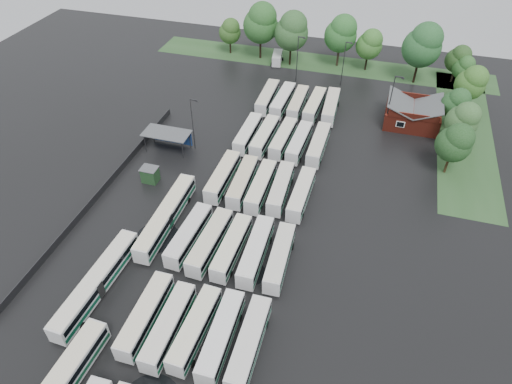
# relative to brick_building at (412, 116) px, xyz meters

# --- Properties ---
(ground) EXTENTS (160.00, 160.00, 0.00)m
(ground) POSITION_rel_brick_building_xyz_m (-24.00, -42.77, -1.87)
(ground) COLOR black
(ground) RESTS_ON ground
(brick_building) EXTENTS (10.07, 8.60, 5.39)m
(brick_building) POSITION_rel_brick_building_xyz_m (0.00, 0.00, 0.00)
(brick_building) COLOR maroon
(brick_building) RESTS_ON ground
(wash_shed) EXTENTS (8.20, 4.20, 3.58)m
(wash_shed) POSITION_rel_brick_building_xyz_m (-41.20, -20.74, 1.12)
(wash_shed) COLOR #2D2D30
(wash_shed) RESTS_ON ground
(utility_hut) EXTENTS (2.70, 2.20, 2.62)m
(utility_hut) POSITION_rel_brick_building_xyz_m (-40.20, -30.17, -0.55)
(utility_hut) COLOR #1A3A1C
(utility_hut) RESTS_ON ground
(grass_strip_north) EXTENTS (80.00, 10.00, 0.01)m
(grass_strip_north) POSITION_rel_brick_building_xyz_m (-22.00, 22.03, -1.86)
(grass_strip_north) COLOR #2B5025
(grass_strip_north) RESTS_ON ground
(grass_strip_east) EXTENTS (10.00, 50.00, 0.01)m
(grass_strip_east) POSITION_rel_brick_building_xyz_m (10.00, 0.03, -1.86)
(grass_strip_east) COLOR #2B5025
(grass_strip_east) RESTS_ON ground
(west_fence) EXTENTS (0.10, 50.00, 1.20)m
(west_fence) POSITION_rel_brick_building_xyz_m (-46.20, -34.77, -1.27)
(west_fence) COLOR #2D2D30
(west_fence) RESTS_ON ground
(bus_r1c0) EXTENTS (2.45, 11.08, 3.08)m
(bus_r1c0) POSITION_rel_brick_building_xyz_m (-28.35, -54.85, -0.17)
(bus_r1c0) COLOR silver
(bus_r1c0) RESTS_ON ground
(bus_r1c1) EXTENTS (2.34, 10.93, 3.04)m
(bus_r1c1) POSITION_rel_brick_building_xyz_m (-25.12, -55.41, -0.19)
(bus_r1c1) COLOR silver
(bus_r1c1) RESTS_ON ground
(bus_r1c2) EXTENTS (2.68, 10.83, 2.99)m
(bus_r1c2) POSITION_rel_brick_building_xyz_m (-22.10, -54.86, -0.22)
(bus_r1c2) COLOR silver
(bus_r1c2) RESTS_ON ground
(bus_r1c3) EXTENTS (2.59, 11.17, 3.10)m
(bus_r1c3) POSITION_rel_brick_building_xyz_m (-18.92, -54.89, -0.16)
(bus_r1c3) COLOR silver
(bus_r1c3) RESTS_ON ground
(bus_r1c4) EXTENTS (2.51, 11.18, 3.10)m
(bus_r1c4) POSITION_rel_brick_building_xyz_m (-15.63, -54.85, -0.16)
(bus_r1c4) COLOR silver
(bus_r1c4) RESTS_ON ground
(bus_r2c0) EXTENTS (2.88, 11.07, 3.05)m
(bus_r2c0) POSITION_rel_brick_building_xyz_m (-28.58, -41.33, -0.19)
(bus_r2c0) COLOR silver
(bus_r2c0) RESTS_ON ground
(bus_r2c1) EXTENTS (2.93, 11.37, 3.14)m
(bus_r2c1) POSITION_rel_brick_building_xyz_m (-25.29, -41.74, -0.14)
(bus_r2c1) COLOR silver
(bus_r2c1) RESTS_ON ground
(bus_r2c2) EXTENTS (2.53, 10.89, 3.02)m
(bus_r2c2) POSITION_rel_brick_building_xyz_m (-22.15, -41.78, -0.21)
(bus_r2c2) COLOR silver
(bus_r2c2) RESTS_ON ground
(bus_r2c3) EXTENTS (2.69, 11.35, 3.14)m
(bus_r2c3) POSITION_rel_brick_building_xyz_m (-18.82, -41.58, -0.14)
(bus_r2c3) COLOR silver
(bus_r2c3) RESTS_ON ground
(bus_r2c4) EXTENTS (2.73, 10.85, 3.00)m
(bus_r2c4) POSITION_rel_brick_building_xyz_m (-15.49, -41.65, -0.22)
(bus_r2c4) COLOR silver
(bus_r2c4) RESTS_ON ground
(bus_r3c0) EXTENTS (2.44, 11.21, 3.12)m
(bus_r3c0) POSITION_rel_brick_building_xyz_m (-28.47, -27.75, -0.15)
(bus_r3c0) COLOR silver
(bus_r3c0) RESTS_ON ground
(bus_r3c1) EXTENTS (2.69, 11.10, 3.07)m
(bus_r3c1) POSITION_rel_brick_building_xyz_m (-25.01, -28.04, -0.18)
(bus_r3c1) COLOR silver
(bus_r3c1) RESTS_ON ground
(bus_r3c2) EXTENTS (2.42, 11.02, 3.06)m
(bus_r3c2) POSITION_rel_brick_building_xyz_m (-21.93, -28.31, -0.18)
(bus_r3c2) COLOR silver
(bus_r3c2) RESTS_ON ground
(bus_r3c3) EXTENTS (2.74, 10.96, 3.03)m
(bus_r3c3) POSITION_rel_brick_building_xyz_m (-18.86, -27.83, -0.20)
(bus_r3c3) COLOR silver
(bus_r3c3) RESTS_ON ground
(bus_r3c4) EXTENTS (2.48, 10.85, 3.01)m
(bus_r3c4) POSITION_rel_brick_building_xyz_m (-15.49, -28.25, -0.21)
(bus_r3c4) COLOR silver
(bus_r3c4) RESTS_ON ground
(bus_r4c0) EXTENTS (2.43, 10.88, 3.02)m
(bus_r4c0) POSITION_rel_brick_building_xyz_m (-28.34, -14.55, -0.20)
(bus_r4c0) COLOR silver
(bus_r4c0) RESTS_ON ground
(bus_r4c1) EXTENTS (2.74, 11.13, 3.08)m
(bus_r4c1) POSITION_rel_brick_building_xyz_m (-25.17, -14.60, -0.17)
(bus_r4c1) COLOR silver
(bus_r4c1) RESTS_ON ground
(bus_r4c2) EXTENTS (2.78, 10.85, 2.99)m
(bus_r4c2) POSITION_rel_brick_building_xyz_m (-21.86, -14.19, -0.22)
(bus_r4c2) COLOR silver
(bus_r4c2) RESTS_ON ground
(bus_r4c3) EXTENTS (2.72, 10.88, 3.00)m
(bus_r4c3) POSITION_rel_brick_building_xyz_m (-18.82, -14.66, -0.21)
(bus_r4c3) COLOR silver
(bus_r4c3) RESTS_ON ground
(bus_r4c4) EXTENTS (2.49, 11.14, 3.09)m
(bus_r4c4) POSITION_rel_brick_building_xyz_m (-15.41, -14.43, -0.16)
(bus_r4c4) COLOR silver
(bus_r4c4) RESTS_ON ground
(bus_r5c0) EXTENTS (2.57, 11.26, 3.12)m
(bus_r5c0) POSITION_rel_brick_building_xyz_m (-28.51, -0.69, -0.15)
(bus_r5c0) COLOR silver
(bus_r5c0) RESTS_ON ground
(bus_r5c1) EXTENTS (2.78, 11.35, 3.14)m
(bus_r5c1) POSITION_rel_brick_building_xyz_m (-25.21, -1.01, -0.14)
(bus_r5c1) COLOR silver
(bus_r5c1) RESTS_ON ground
(bus_r5c2) EXTENTS (2.31, 10.70, 2.98)m
(bus_r5c2) POSITION_rel_brick_building_xyz_m (-22.10, -0.98, -0.23)
(bus_r5c2) COLOR silver
(bus_r5c2) RESTS_ON ground
(bus_r5c3) EXTENTS (2.79, 11.14, 3.08)m
(bus_r5c3) POSITION_rel_brick_building_xyz_m (-18.71, -1.10, -0.17)
(bus_r5c3) COLOR silver
(bus_r5c3) RESTS_ON ground
(bus_r5c4) EXTENTS (2.85, 11.36, 3.14)m
(bus_r5c4) POSITION_rel_brick_building_xyz_m (-15.51, -0.73, -0.14)
(bus_r5c4) COLOR silver
(bus_r5c4) RESTS_ON ground
(artic_bus_west_b) EXTENTS (2.53, 16.73, 3.10)m
(artic_bus_west_b) POSITION_rel_brick_building_xyz_m (-33.22, -38.75, -0.15)
(artic_bus_west_b) COLOR silver
(artic_bus_west_b) RESTS_ON ground
(artic_bus_west_c) EXTENTS (2.96, 16.57, 3.06)m
(artic_bus_west_c) POSITION_rel_brick_building_xyz_m (-36.38, -52.29, -0.17)
(artic_bus_west_c) COLOR silver
(artic_bus_west_c) RESTS_ON ground
(minibus) EXTENTS (2.91, 5.83, 2.43)m
(minibus) POSITION_rel_brick_building_xyz_m (-31.55, 19.01, -0.52)
(minibus) COLOR silver
(minibus) RESTS_ON ground
(tree_north_0) EXTENTS (5.29, 5.29, 8.75)m
(tree_north_0) POSITION_rel_brick_building_xyz_m (-43.98, 21.27, 3.76)
(tree_north_0) COLOR black
(tree_north_0) RESTS_ON ground
(tree_north_1) EXTENTS (8.16, 8.16, 13.51)m
(tree_north_1) POSITION_rel_brick_building_xyz_m (-36.02, 20.58, 6.83)
(tree_north_1) COLOR black
(tree_north_1) RESTS_ON ground
(tree_north_2) EXTENTS (7.75, 7.75, 12.84)m
(tree_north_2) POSITION_rel_brick_building_xyz_m (-28.32, 18.99, 6.40)
(tree_north_2) COLOR black
(tree_north_2) RESTS_ON ground
(tree_north_3) EXTENTS (7.37, 7.37, 12.21)m
(tree_north_3) POSITION_rel_brick_building_xyz_m (-17.46, 21.68, 5.99)
(tree_north_3) COLOR #37291E
(tree_north_3) RESTS_ON ground
(tree_north_4) EXTENTS (5.90, 5.90, 9.77)m
(tree_north_4) POSITION_rel_brick_building_xyz_m (-10.83, 21.30, 4.42)
(tree_north_4) COLOR black
(tree_north_4) RESTS_ON ground
(tree_north_5) EXTENTS (8.21, 8.21, 13.59)m
(tree_north_5) POSITION_rel_brick_building_xyz_m (0.21, 17.99, 6.88)
(tree_north_5) COLOR black
(tree_north_5) RESTS_ON ground
(tree_north_6) EXTENTS (5.19, 5.19, 8.60)m
(tree_north_6) POSITION_rel_brick_building_xyz_m (8.22, 20.67, 3.67)
(tree_north_6) COLOR #34251A
(tree_north_6) RESTS_ON ground
(tree_east_0) EXTENTS (5.79, 5.79, 9.59)m
(tree_east_0) POSITION_rel_brick_building_xyz_m (6.28, -14.06, 4.30)
(tree_east_0) COLOR #382715
(tree_east_0) RESTS_ON ground
(tree_east_1) EXTENTS (5.62, 5.62, 9.31)m
(tree_east_1) POSITION_rel_brick_building_xyz_m (7.90, -6.07, 4.12)
(tree_east_1) COLOR #34261C
(tree_east_1) RESTS_ON ground
(tree_east_2) EXTENTS (5.03, 5.03, 8.33)m
(tree_east_2) POSITION_rel_brick_building_xyz_m (7.11, 0.80, 3.49)
(tree_east_2) COLOR #332418
(tree_east_2) RESTS_ON ground
(tree_east_3) EXTENTS (5.91, 5.91, 9.78)m
(tree_east_3) POSITION_rel_brick_building_xyz_m (9.97, 8.20, 4.43)
(tree_east_3) COLOR black
(tree_east_3) RESTS_ON ground
(tree_east_4) EXTENTS (4.45, 4.43, 7.34)m
(tree_east_4) POSITION_rel_brick_building_xyz_m (9.40, 18.40, 2.85)
(tree_east_4) COLOR black
(tree_east_4) RESTS_ON ground
(lamp_post_ne) EXTENTS (1.68, 0.33, 10.93)m
(lamp_post_ne) POSITION_rel_brick_building_xyz_m (-4.51, -3.17, 4.48)
(lamp_post_ne) COLOR #2D2D30
(lamp_post_ne) RESTS_ON ground
(lamp_post_nw) EXTENTS (1.53, 0.30, 9.95)m
(lamp_post_nw) POSITION_rel_brick_building_xyz_m (-36.69, -19.41, 3.91)
(lamp_post_nw) COLOR #2D2D30
(lamp_post_nw) RESTS_ON ground
(lamp_post_back_w) EXTENTS (1.60, 0.31, 10.39)m
(lamp_post_back_w) POSITION_rel_brick_building_xyz_m (-24.97, 10.79, 4.16)
(lamp_post_back_w) COLOR #2D2D30
(lamp_post_back_w) RESTS_ON ground
(lamp_post_back_e) EXTENTS (1.52, 0.30, 9.85)m
(lamp_post_back_e) POSITION_rel_brick_building_xyz_m (-15.17, 12.11, 3.85)
(lamp_post_back_e) COLOR #2D2D30
(lamp_post_back_e) RESTS_ON ground
(puddle_2) EXTENTS (6.27, 6.27, 0.01)m
(puddle_2) POSITION_rel_brick_building_xyz_m (-33.59, -41.57, -1.86)
(puddle_2) COLOR black
(puddle_2) RESTS_ON ground
(puddle_3) EXTENTS (3.98, 3.98, 0.01)m
(puddle_3) POSITION_rel_brick_building_xyz_m (-18.65, -44.04, -1.86)
(puddle_3) COLOR black
(puddle_3) RESTS_ON ground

